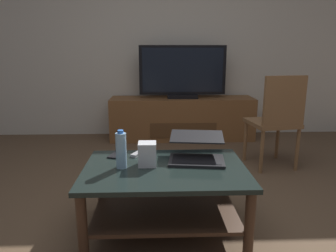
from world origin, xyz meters
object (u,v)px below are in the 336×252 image
object	(u,v)px
tv_remote	(139,153)
water_bottle_near	(121,150)
cell_phone	(116,155)
router_box	(147,154)
coffee_table	(165,187)
dining_chair	(277,118)
television	(183,73)
laptop	(197,151)
media_cabinet	(182,118)

from	to	relation	value
tv_remote	water_bottle_near	bearing A→B (deg)	-82.39
cell_phone	router_box	bearing A→B (deg)	-23.13
router_box	tv_remote	world-z (taller)	router_box
coffee_table	dining_chair	world-z (taller)	dining_chair
router_box	tv_remote	distance (m)	0.24
water_bottle_near	television	bearing A→B (deg)	75.67
water_bottle_near	coffee_table	bearing A→B (deg)	-1.12
dining_chair	laptop	xyz separation A→B (m)	(-0.92, -0.97, -0.02)
router_box	water_bottle_near	size ratio (longest dim) A/B	0.62
dining_chair	router_box	distance (m)	1.65
coffee_table	cell_phone	size ratio (longest dim) A/B	7.43
dining_chair	router_box	bearing A→B (deg)	-139.44
tv_remote	media_cabinet	bearing A→B (deg)	104.76
cell_phone	tv_remote	world-z (taller)	tv_remote
router_box	water_bottle_near	distance (m)	0.17
coffee_table	laptop	size ratio (longest dim) A/B	2.48
television	coffee_table	bearing A→B (deg)	-97.47
coffee_table	media_cabinet	size ratio (longest dim) A/B	0.55
media_cabinet	router_box	size ratio (longest dim) A/B	12.32
television	cell_phone	world-z (taller)	television
media_cabinet	router_box	world-z (taller)	router_box
router_box	water_bottle_near	bearing A→B (deg)	-168.78
coffee_table	water_bottle_near	xyz separation A→B (m)	(-0.28, 0.01, 0.26)
tv_remote	laptop	bearing A→B (deg)	11.94
television	router_box	distance (m)	2.27
coffee_table	router_box	distance (m)	0.25
television	tv_remote	distance (m)	2.08
coffee_table	media_cabinet	bearing A→B (deg)	82.60
coffee_table	laptop	distance (m)	0.33
media_cabinet	dining_chair	bearing A→B (deg)	-53.72
dining_chair	cell_phone	distance (m)	1.72
coffee_table	cell_phone	world-z (taller)	cell_phone
television	tv_remote	world-z (taller)	television
dining_chair	media_cabinet	bearing A→B (deg)	126.28
media_cabinet	water_bottle_near	bearing A→B (deg)	-104.20
television	dining_chair	distance (m)	1.46
router_box	cell_phone	xyz separation A→B (m)	(-0.23, 0.20, -0.07)
coffee_table	dining_chair	xyz separation A→B (m)	(1.14, 1.11, 0.22)
media_cabinet	laptop	bearing A→B (deg)	-91.97
dining_chair	water_bottle_near	size ratio (longest dim) A/B	3.84
dining_chair	water_bottle_near	world-z (taller)	dining_chair
water_bottle_near	media_cabinet	bearing A→B (deg)	75.80
television	dining_chair	xyz separation A→B (m)	(0.85, -1.13, -0.35)
media_cabinet	tv_remote	bearing A→B (deg)	-103.36
coffee_table	tv_remote	size ratio (longest dim) A/B	6.50
coffee_table	dining_chair	size ratio (longest dim) A/B	1.10
coffee_table	water_bottle_near	bearing A→B (deg)	178.88
cell_phone	dining_chair	bearing A→B (deg)	48.54
television	cell_phone	size ratio (longest dim) A/B	8.02
coffee_table	router_box	bearing A→B (deg)	161.49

